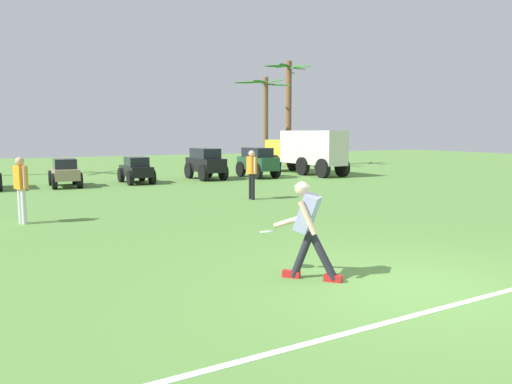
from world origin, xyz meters
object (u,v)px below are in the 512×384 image
Objects in this scene: frisbee_in_flight at (268,231)px; parked_car_slot_c at (65,172)px; teammate_near_sideline at (252,170)px; palm_tree_right_of_centre at (289,105)px; box_truck at (306,150)px; parked_car_slot_e at (206,163)px; parked_car_slot_f at (258,162)px; palm_tree_left_of_centre at (266,113)px; teammate_midfield at (21,184)px; parked_car_slot_d at (136,170)px; frisbee_thrower at (308,225)px.

parked_car_slot_c is (-1.31, 14.11, -0.06)m from frisbee_in_flight.
palm_tree_right_of_centre reaches higher than teammate_near_sideline.
palm_tree_right_of_centre reaches higher than parked_car_slot_c.
box_truck reaches higher than frisbee_in_flight.
box_truck is (5.59, 0.32, 0.49)m from parked_car_slot_e.
box_truck is at bearing 47.21° from teammate_near_sideline.
parked_car_slot_e reaches higher than frisbee_in_flight.
parked_car_slot_f is 9.03m from palm_tree_right_of_centre.
palm_tree_left_of_centre is at bearing 25.36° from parked_car_slot_c.
box_truck is at bearing 3.46° from parked_car_slot_c.
palm_tree_right_of_centre reaches higher than frisbee_in_flight.
teammate_midfield is at bearing -137.81° from palm_tree_right_of_centre.
parked_car_slot_d is (1.52, 14.20, -0.06)m from frisbee_in_flight.
parked_car_slot_e is 1.00× the size of parked_car_slot_f.
palm_tree_left_of_centre is (13.89, 13.67, 2.29)m from teammate_midfield.
palm_tree_right_of_centre reaches higher than palm_tree_left_of_centre.
parked_car_slot_f is (7.27, 14.24, 0.12)m from frisbee_in_flight.
teammate_near_sideline is at bearing 68.38° from frisbee_thrower.
parked_car_slot_f reaches higher than parked_car_slot_d.
parked_car_slot_e is at bearing 46.55° from teammate_midfield.
palm_tree_left_of_centre reaches higher than frisbee_thrower.
frisbee_thrower reaches higher than parked_car_slot_c.
palm_tree_left_of_centre reaches higher than teammate_midfield.
palm_tree_left_of_centre is 2.35m from palm_tree_right_of_centre.
parked_car_slot_d is 0.92× the size of parked_car_slot_e.
parked_car_slot_f is 0.37× the size of palm_tree_right_of_centre.
teammate_midfield is at bearing 117.28° from frisbee_in_flight.
palm_tree_right_of_centre is at bearing 42.19° from teammate_midfield.
teammate_near_sideline is at bearing -54.28° from parked_car_slot_c.
frisbee_in_flight is 0.04× the size of palm_tree_right_of_centre.
teammate_midfield is 0.29× the size of palm_tree_left_of_centre.
teammate_near_sideline is at bearing -125.24° from palm_tree_right_of_centre.
parked_car_slot_f reaches higher than parked_car_slot_c.
frisbee_thrower is 23.07m from palm_tree_left_of_centre.
parked_car_slot_f is 0.45× the size of palm_tree_left_of_centre.
palm_tree_left_of_centre is (7.23, 12.38, 2.29)m from teammate_near_sideline.
teammate_near_sideline is 7.18m from parked_car_slot_e.
parked_car_slot_e is 5.62m from box_truck.
teammate_near_sideline reaches higher than parked_car_slot_f.
parked_car_slot_d is at bearing 1.93° from parked_car_slot_c.
parked_car_slot_d is at bearing -174.88° from parked_car_slot_e.
frisbee_thrower is 0.22× the size of palm_tree_right_of_centre.
frisbee_thrower is 14.89m from parked_car_slot_d.
parked_car_slot_e is at bearing -142.74° from palm_tree_right_of_centre.
frisbee_thrower is 0.24× the size of box_truck.
frisbee_in_flight is at bearing -108.13° from parked_car_slot_e.
teammate_near_sideline reaches higher than parked_car_slot_d.
palm_tree_right_of_centre reaches higher than frisbee_thrower.
parked_car_slot_e is at bearing -138.35° from palm_tree_left_of_centre.
parked_car_slot_c is (-4.80, 6.68, -0.38)m from teammate_near_sideline.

